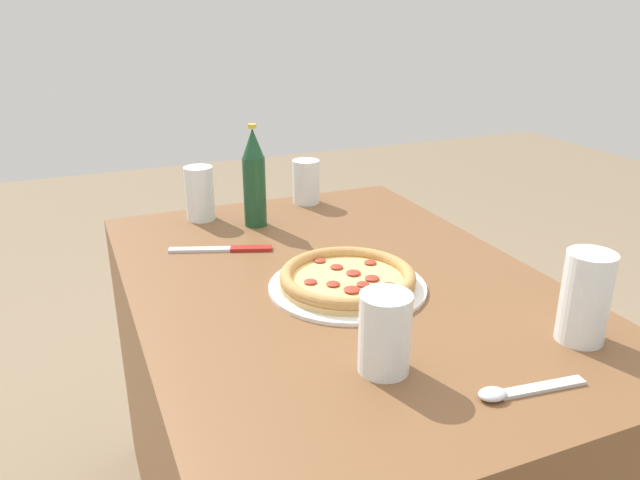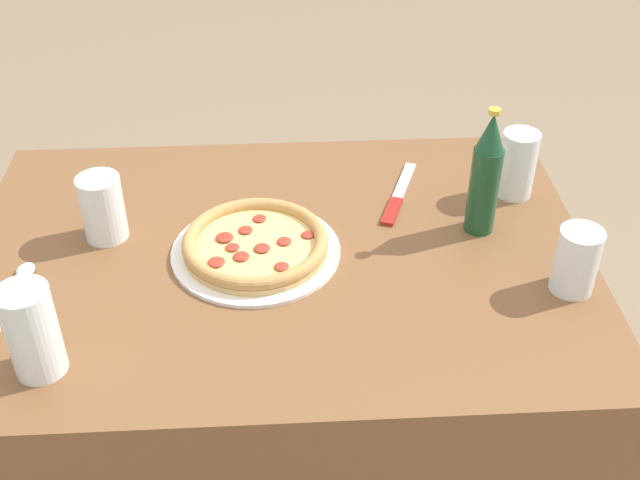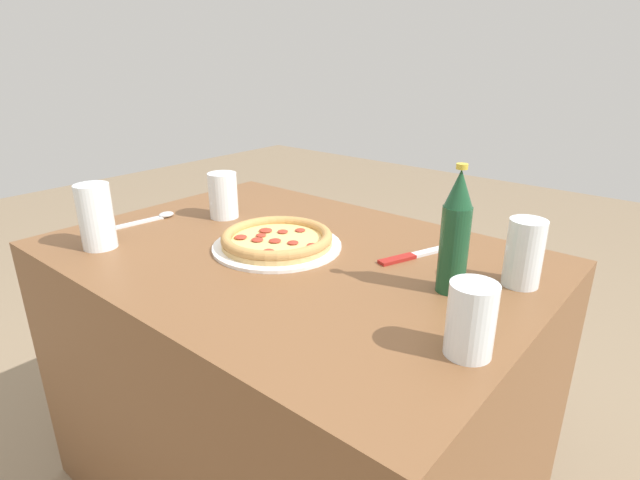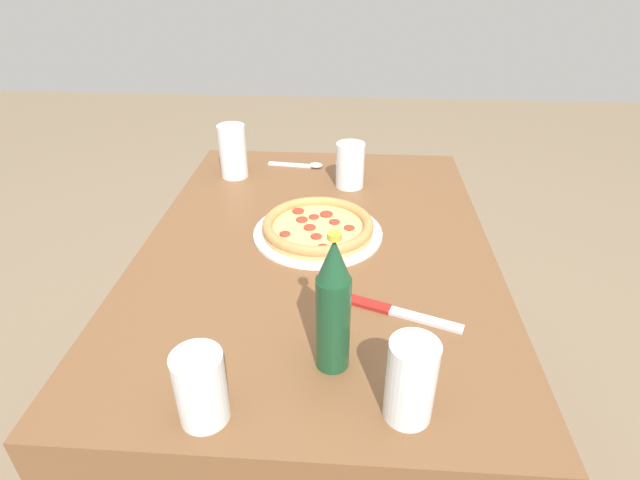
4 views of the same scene
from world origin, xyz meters
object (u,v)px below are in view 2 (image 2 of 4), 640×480
Objects in this scene: glass_water at (576,264)px; glass_lemonade at (33,336)px; pizza_pepperoni at (256,244)px; glass_iced_tea at (517,167)px; spoon at (19,284)px; glass_orange_juice at (103,209)px; knife at (398,196)px; beer_bottle at (486,175)px.

glass_water is 0.90m from glass_lemonade.
glass_iced_tea is at bearing -162.14° from pizza_pepperoni.
glass_iced_tea reaches higher than pizza_pepperoni.
spoon is (0.09, -0.21, -0.06)m from glass_lemonade.
pizza_pepperoni is 0.56m from glass_iced_tea.
knife is at bearing -170.12° from glass_orange_juice.
glass_orange_juice is at bearing -13.68° from glass_water.
glass_lemonade is at bearing 35.85° from knife.
glass_water is 0.23m from beer_bottle.
glass_iced_tea is (-0.86, -0.45, -0.01)m from glass_lemonade.
pizza_pepperoni is 0.45m from beer_bottle.
glass_orange_juice is 0.59m from knife.
pizza_pepperoni is at bearing -13.73° from glass_water.
glass_water is 0.94× the size of glass_orange_juice.
pizza_pepperoni is 0.57m from glass_water.
glass_orange_juice is (0.81, 0.10, -0.00)m from glass_iced_tea.
glass_iced_tea is 0.25m from knife.
beer_bottle is (0.10, 0.12, 0.06)m from glass_iced_tea.
knife is (0.24, 0.00, -0.06)m from glass_iced_tea.
pizza_pepperoni reaches higher than knife.
glass_orange_juice is at bearing -1.35° from beer_bottle.
glass_lemonade is 0.89× the size of spoon.
spoon is at bearing 19.10° from knife.
beer_bottle reaches higher than glass_lemonade.
pizza_pepperoni is 0.44m from glass_lemonade.
glass_water reaches higher than pizza_pepperoni.
pizza_pepperoni is 1.78× the size of spoon.
glass_water is at bearing 94.72° from glass_iced_tea.
glass_iced_tea is at bearing -152.34° from glass_lemonade.
glass_lemonade is at bearing 23.57° from beer_bottle.
glass_water is 0.41m from knife.
spoon is (0.95, 0.25, -0.06)m from glass_iced_tea.
knife is (0.14, -0.12, -0.12)m from beer_bottle.
glass_orange_juice is (-0.05, -0.35, -0.01)m from glass_lemonade.
glass_water is at bearing 166.32° from glass_orange_juice.
glass_orange_juice is 0.57× the size of knife.
beer_bottle is (0.12, -0.19, 0.07)m from glass_water.
glass_orange_juice is 0.50× the size of beer_bottle.
beer_bottle is (-0.43, -0.05, 0.10)m from pizza_pepperoni.
glass_orange_juice reaches higher than glass_water.
glass_orange_juice reaches higher than knife.
glass_water is 0.53× the size of knife.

